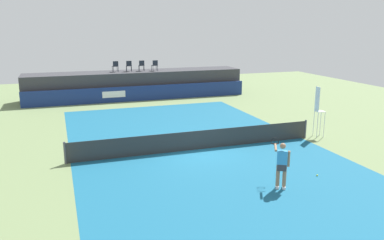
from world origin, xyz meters
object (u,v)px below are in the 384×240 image
object	(u,v)px
tennis_ball	(317,175)
spectator_chair_far_left	(115,66)
umpire_chair	(318,108)
tennis_player	(282,164)
net_post_near	(65,153)
spectator_chair_left	(129,65)
spectator_chair_center	(142,65)
spectator_chair_right	(155,65)
net_post_far	(305,129)

from	to	relation	value
tennis_ball	spectator_chair_far_left	bearing A→B (deg)	104.13
umpire_chair	tennis_player	size ratio (longest dim) A/B	1.56
net_post_near	spectator_chair_left	bearing A→B (deg)	69.73
tennis_player	spectator_chair_center	bearing A→B (deg)	92.40
spectator_chair_left	tennis_player	distance (m)	20.81
spectator_chair_right	tennis_player	xyz separation A→B (m)	(-0.23, -20.39, -1.73)
spectator_chair_far_left	spectator_chair_left	bearing A→B (deg)	-2.99
spectator_chair_far_left	spectator_chair_left	world-z (taller)	same
tennis_ball	net_post_near	bearing A→B (deg)	153.11
spectator_chair_left	spectator_chair_center	bearing A→B (deg)	-2.84
spectator_chair_far_left	tennis_ball	bearing A→B (deg)	-75.87
spectator_chair_far_left	net_post_far	world-z (taller)	spectator_chair_far_left
spectator_chair_right	umpire_chair	xyz separation A→B (m)	(5.36, -14.97, -1.11)
spectator_chair_right	net_post_near	size ratio (longest dim) A/B	0.89
spectator_chair_far_left	tennis_ball	size ratio (longest dim) A/B	13.06
tennis_player	tennis_ball	distance (m)	2.31
spectator_chair_center	net_post_far	bearing A→B (deg)	-69.40
spectator_chair_left	umpire_chair	bearing A→B (deg)	-63.75
umpire_chair	spectator_chair_left	bearing A→B (deg)	116.25
net_post_near	spectator_chair_far_left	bearing A→B (deg)	73.54
spectator_chair_far_left	tennis_player	xyz separation A→B (m)	(3.03, -20.71, -1.73)
net_post_near	tennis_player	world-z (taller)	tennis_player
spectator_chair_center	spectator_chair_right	bearing A→B (deg)	-10.68
spectator_chair_far_left	spectator_chair_right	size ratio (longest dim) A/B	1.00
net_post_near	tennis_player	bearing A→B (deg)	-35.59
spectator_chair_left	spectator_chair_center	size ratio (longest dim) A/B	1.00
spectator_chair_left	net_post_far	distance (m)	16.83
spectator_chair_center	tennis_ball	size ratio (longest dim) A/B	13.06
net_post_far	spectator_chair_far_left	bearing A→B (deg)	117.24
umpire_chair	net_post_far	size ratio (longest dim) A/B	2.76
tennis_player	spectator_chair_right	bearing A→B (deg)	89.35
spectator_chair_right	net_post_far	world-z (taller)	spectator_chair_right
spectator_chair_far_left	spectator_chair_center	distance (m)	2.17
spectator_chair_right	tennis_player	distance (m)	20.47
spectator_chair_center	spectator_chair_right	xyz separation A→B (m)	(1.09, -0.21, 0.00)
tennis_player	net_post_far	bearing A→B (deg)	48.11
spectator_chair_left	spectator_chair_right	distance (m)	2.17
spectator_chair_far_left	spectator_chair_center	bearing A→B (deg)	-2.92
spectator_chair_right	tennis_ball	world-z (taller)	spectator_chair_right
spectator_chair_far_left	net_post_near	xyz separation A→B (m)	(-4.52, -15.31, -2.19)
umpire_chair	net_post_near	size ratio (longest dim) A/B	2.76
spectator_chair_far_left	umpire_chair	distance (m)	17.59
spectator_chair_right	net_post_far	distance (m)	15.84
tennis_player	tennis_ball	bearing A→B (deg)	14.66
spectator_chair_far_left	tennis_ball	distance (m)	20.97
spectator_chair_center	tennis_ball	bearing A→B (deg)	-81.74
spectator_chair_right	tennis_player	world-z (taller)	spectator_chair_right
spectator_chair_center	net_post_far	size ratio (longest dim) A/B	0.89
umpire_chair	net_post_far	world-z (taller)	umpire_chair
net_post_far	net_post_near	bearing A→B (deg)	180.00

